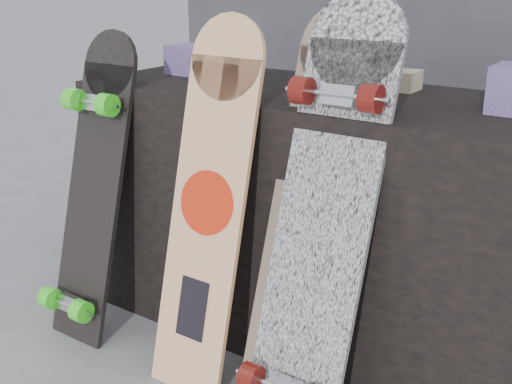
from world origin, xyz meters
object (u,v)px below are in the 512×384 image
Objects in this scene: vendor_table at (330,218)px; longboard_cascadia at (324,211)px; longboard_geisha at (209,197)px; skateboard_dark at (92,184)px; longboard_celtic at (314,201)px.

longboard_cascadia is at bearing -64.61° from vendor_table.
vendor_table is 1.44× the size of longboard_cascadia.
vendor_table is at bearing 115.39° from longboard_cascadia.
longboard_cascadia is at bearing 5.54° from longboard_geisha.
longboard_geisha is at bearing 0.57° from skateboard_dark.
longboard_celtic is at bearing 137.70° from longboard_cascadia.
longboard_geisha reaches higher than vendor_table.
skateboard_dark is (-0.64, -0.40, 0.10)m from vendor_table.
longboard_celtic is at bearing 17.66° from longboard_geisha.
vendor_table is 1.53× the size of longboard_geisha.
longboard_celtic is at bearing 7.13° from skateboard_dark.
longboard_geisha is 0.94× the size of longboard_cascadia.
longboard_geisha is 0.30m from longboard_celtic.
longboard_cascadia reaches higher than longboard_celtic.
longboard_geisha is 0.35m from longboard_cascadia.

